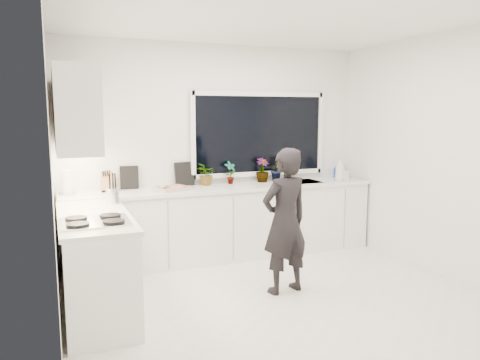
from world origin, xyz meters
name	(u,v)px	position (x,y,z in m)	size (l,w,h in m)	color
floor	(275,299)	(0.00, 0.00, -0.01)	(4.00, 3.50, 0.02)	beige
wall_back	(216,150)	(0.00, 1.76, 1.35)	(4.00, 0.02, 2.70)	white
wall_left	(51,174)	(-2.01, 0.00, 1.35)	(0.02, 3.50, 2.70)	white
wall_right	(438,156)	(2.01, 0.00, 1.35)	(0.02, 3.50, 2.70)	white
ceiling	(278,16)	(0.00, 0.00, 2.71)	(4.00, 3.50, 0.02)	white
window	(260,134)	(0.60, 1.73, 1.55)	(1.80, 0.02, 1.00)	black
base_cabinets_back	(225,224)	(0.00, 1.45, 0.44)	(3.92, 0.58, 0.88)	white
base_cabinets_left	(96,265)	(-1.67, 0.35, 0.44)	(0.58, 1.60, 0.88)	white
countertop_back	(225,188)	(0.00, 1.44, 0.90)	(3.94, 0.62, 0.04)	silver
countertop_left	(94,216)	(-1.67, 0.35, 0.90)	(0.62, 1.60, 0.04)	silver
upper_cabinets	(73,111)	(-1.79, 0.70, 1.85)	(0.34, 2.10, 0.70)	white
sink	(298,185)	(1.05, 1.45, 0.87)	(0.58, 0.42, 0.14)	silver
faucet	(291,172)	(1.05, 1.65, 1.03)	(0.03, 0.03, 0.22)	silver
stovetop	(95,221)	(-1.69, 0.00, 0.94)	(0.56, 0.48, 0.03)	black
person	(285,221)	(0.16, 0.13, 0.74)	(0.54, 0.36, 1.49)	black
pizza_tray	(172,189)	(-0.68, 1.42, 0.94)	(0.41, 0.30, 0.03)	silver
pizza	(172,187)	(-0.68, 1.42, 0.95)	(0.37, 0.27, 0.01)	red
watering_can	(338,173)	(1.79, 1.61, 0.98)	(0.14, 0.14, 0.13)	#1338B9
paper_towel_roll	(67,183)	(-1.85, 1.55, 1.05)	(0.11, 0.11, 0.26)	silver
knife_block	(107,182)	(-1.42, 1.59, 1.03)	(0.13, 0.10, 0.22)	olive
utensil_crock	(113,196)	(-1.44, 0.80, 1.00)	(0.13, 0.13, 0.16)	#BCBDC1
picture_frame_large	(129,177)	(-1.14, 1.69, 1.06)	(0.22, 0.02, 0.28)	black
picture_frame_small	(184,174)	(-0.45, 1.69, 1.07)	(0.25, 0.02, 0.30)	black
herb_plants	(239,172)	(0.26, 1.61, 1.07)	(1.22, 0.27, 0.32)	#26662D
soap_bottles	(341,170)	(1.62, 1.30, 1.07)	(0.22, 0.18, 0.33)	#D8BF66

